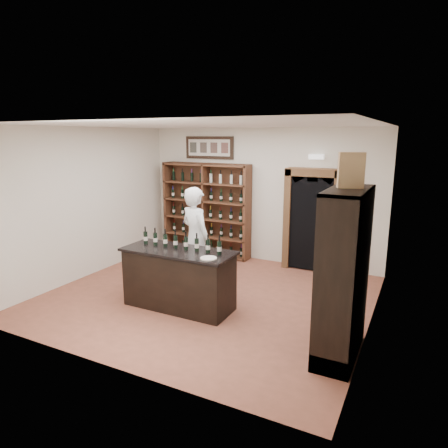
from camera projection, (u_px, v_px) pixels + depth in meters
The scene contains 22 objects.
floor at pixel (207, 296), 7.18m from camera, with size 5.50×5.50×0.00m, color #934E3B.
ceiling at pixel (206, 125), 6.52m from camera, with size 5.50×5.50×0.00m, color white.
wall_back at pixel (261, 196), 9.03m from camera, with size 5.50×0.04×3.00m, color silver.
wall_left at pixel (88, 203), 8.06m from camera, with size 0.04×5.00×3.00m, color silver.
wall_right at pixel (376, 232), 5.64m from camera, with size 0.04×5.00×3.00m, color silver.
wine_shelf at pixel (207, 209), 9.54m from camera, with size 2.20×0.38×2.20m.
framed_picture at pixel (209, 148), 9.35m from camera, with size 1.25×0.04×0.52m, color black.
arched_doorway at pixel (312, 218), 8.41m from camera, with size 1.17×0.35×2.17m.
emergency_light at pixel (316, 157), 8.21m from camera, with size 0.30×0.10×0.10m, color white.
tasting_counter at pixel (179, 279), 6.63m from camera, with size 1.88×0.78×1.00m.
counter_bottle_0 at pixel (146, 237), 6.89m from camera, with size 0.07×0.07×0.30m.
counter_bottle_1 at pixel (155, 239), 6.80m from camera, with size 0.07×0.07×0.30m.
counter_bottle_2 at pixel (165, 240), 6.71m from camera, with size 0.07×0.07×0.30m.
counter_bottle_3 at pixel (175, 242), 6.62m from camera, with size 0.07×0.07×0.30m.
counter_bottle_4 at pixel (186, 243), 6.53m from camera, with size 0.07×0.07×0.30m.
counter_bottle_5 at pixel (197, 245), 6.44m from camera, with size 0.07×0.07×0.30m.
counter_bottle_6 at pixel (208, 246), 6.35m from camera, with size 0.07×0.07×0.30m.
counter_bottle_7 at pixel (219, 248), 6.25m from camera, with size 0.07×0.07×0.30m.
side_cabinet at pixel (344, 301), 5.12m from camera, with size 0.48×1.20×2.20m.
shopkeeper at pixel (196, 239), 7.38m from camera, with size 0.70×0.46×1.93m, color white.
plate at pixel (209, 258), 6.04m from camera, with size 0.25×0.25×0.02m, color beige.
wine_crate at pixel (351, 170), 4.85m from camera, with size 0.31×0.13×0.43m, color tan.
Camera 1 is at (3.31, -5.86, 2.83)m, focal length 32.00 mm.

